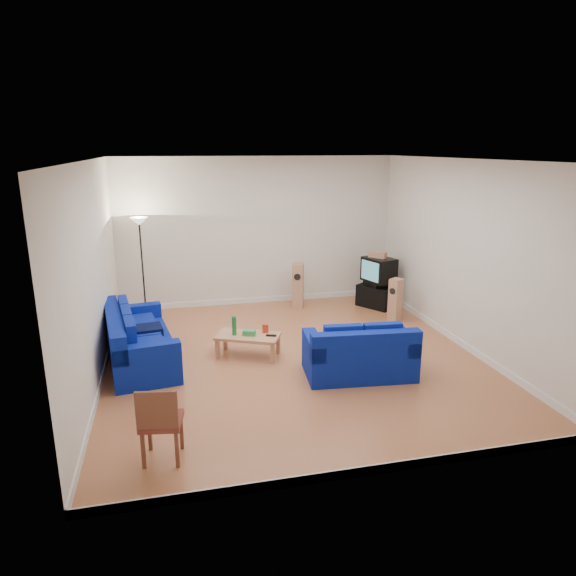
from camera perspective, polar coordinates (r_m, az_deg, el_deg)
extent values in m
cube|color=#9A512F|center=(8.59, 0.62, -7.79)|extent=(6.00, 6.50, 0.01)
cube|color=white|center=(7.90, 0.68, 14.07)|extent=(6.00, 6.50, 0.01)
cube|color=silver|center=(11.22, -3.35, 6.25)|extent=(6.00, 0.01, 3.20)
cube|color=silver|center=(5.13, 9.41, -5.22)|extent=(6.00, 0.01, 3.20)
cube|color=silver|center=(7.95, -20.86, 1.40)|extent=(0.01, 6.50, 3.20)
cube|color=silver|center=(9.27, 19.00, 3.47)|extent=(0.01, 6.50, 3.20)
cube|color=white|center=(11.56, -3.22, -1.31)|extent=(6.00, 0.02, 0.12)
cube|color=white|center=(5.85, 8.68, -19.43)|extent=(6.00, 0.02, 0.12)
cube|color=white|center=(8.43, -19.78, -8.79)|extent=(0.02, 6.50, 0.12)
cube|color=white|center=(9.68, 18.15, -5.47)|extent=(0.02, 6.50, 0.12)
cube|color=navy|center=(8.71, -16.04, -6.57)|extent=(1.28, 2.34, 0.43)
cube|color=navy|center=(8.55, -18.72, -4.15)|extent=(0.54, 2.24, 0.44)
cube|color=navy|center=(9.55, -16.83, -2.56)|extent=(0.98, 0.36, 0.24)
cube|color=navy|center=(7.66, -15.42, -6.93)|extent=(0.98, 0.36, 0.24)
cube|color=black|center=(8.62, -15.19, -4.53)|extent=(0.46, 0.46, 0.12)
cube|color=navy|center=(8.03, 7.85, -8.12)|extent=(1.71, 1.06, 0.40)
cube|color=navy|center=(7.56, 8.66, -6.34)|extent=(1.64, 0.37, 0.41)
cube|color=navy|center=(7.75, 2.86, -6.33)|extent=(0.30, 0.92, 0.23)
cube|color=navy|center=(8.12, 12.77, -5.69)|extent=(0.30, 0.92, 0.23)
cube|color=black|center=(8.04, 7.66, -5.78)|extent=(0.42, 0.42, 0.11)
cube|color=tan|center=(8.57, -4.48, -5.37)|extent=(1.16, 0.90, 0.05)
cube|color=tan|center=(8.59, -7.85, -6.77)|extent=(0.08, 0.08, 0.33)
cube|color=tan|center=(8.95, -6.97, -5.79)|extent=(0.08, 0.08, 0.33)
cube|color=tan|center=(8.34, -1.73, -7.32)|extent=(0.08, 0.08, 0.33)
cube|color=tan|center=(8.72, -1.10, -6.28)|extent=(0.08, 0.08, 0.33)
cylinder|color=#197233|center=(8.53, -5.99, -4.19)|extent=(0.10, 0.10, 0.32)
cube|color=green|center=(8.53, -4.33, -4.97)|extent=(0.24, 0.18, 0.09)
cylinder|color=red|center=(8.64, -2.53, -4.48)|extent=(0.14, 0.14, 0.14)
cube|color=black|center=(8.48, -1.87, -5.29)|extent=(0.18, 0.10, 0.02)
cube|color=black|center=(11.33, 9.72, -0.93)|extent=(0.78, 0.88, 0.47)
cube|color=black|center=(11.29, 9.77, 0.53)|extent=(0.48, 0.54, 0.11)
cube|color=black|center=(11.20, 10.08, 2.03)|extent=(0.67, 0.78, 0.51)
cube|color=#367177|center=(11.04, 9.10, 1.88)|extent=(0.19, 0.51, 0.41)
cube|color=tan|center=(11.14, 9.92, 3.67)|extent=(0.36, 0.38, 0.13)
cube|color=tan|center=(11.09, 1.12, 0.27)|extent=(0.31, 0.35, 0.97)
cylinder|color=black|center=(10.89, 1.04, 1.24)|extent=(0.14, 0.07, 0.14)
cube|color=tan|center=(10.49, 11.85, -1.27)|extent=(0.32, 0.31, 0.86)
cylinder|color=black|center=(10.33, 11.54, -0.35)|extent=(0.09, 0.11, 0.13)
cylinder|color=black|center=(10.91, -15.46, -3.13)|extent=(0.26, 0.26, 0.03)
cylinder|color=black|center=(10.65, -15.83, 1.85)|extent=(0.03, 0.03, 1.93)
cone|color=white|center=(10.47, -16.23, 7.13)|extent=(0.35, 0.35, 0.15)
cube|color=brown|center=(6.02, -15.79, -16.97)|extent=(0.05, 0.05, 0.44)
cube|color=brown|center=(6.32, -15.12, -15.23)|extent=(0.05, 0.05, 0.44)
cube|color=brown|center=(5.96, -12.23, -17.09)|extent=(0.05, 0.05, 0.44)
cube|color=brown|center=(6.26, -11.76, -15.32)|extent=(0.05, 0.05, 0.44)
cube|color=maroon|center=(6.02, -13.88, -14.17)|extent=(0.51, 0.51, 0.06)
cube|color=brown|center=(5.73, -14.38, -13.06)|extent=(0.44, 0.11, 0.44)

